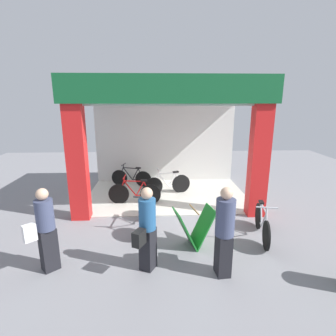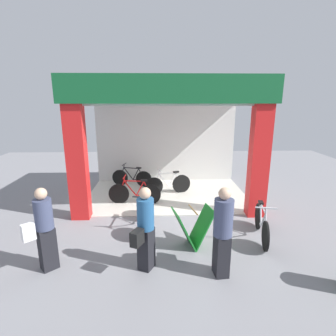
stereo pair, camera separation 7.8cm
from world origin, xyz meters
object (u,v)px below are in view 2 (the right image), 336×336
(pedestrian_2, at_px, (145,229))
(bicycle_inside_1, at_px, (168,184))
(bicycle_parked_1, at_px, (145,213))
(bicycle_inside_2, at_px, (135,193))
(pedestrian_0, at_px, (222,231))
(pedestrian_1, at_px, (44,229))
(bicycle_inside_0, at_px, (132,177))
(bicycle_parked_0, at_px, (262,224))
(sandwich_board_sign, at_px, (193,228))

(pedestrian_2, bearing_deg, bicycle_inside_1, 82.14)
(bicycle_parked_1, bearing_deg, bicycle_inside_2, 103.93)
(pedestrian_0, xyz_separation_m, pedestrian_1, (-3.22, 0.28, -0.04))
(bicycle_inside_0, relative_size, bicycle_inside_1, 0.94)
(bicycle_parked_0, bearing_deg, pedestrian_0, -134.18)
(bicycle_parked_1, distance_m, sandwich_board_sign, 1.42)
(sandwich_board_sign, bearing_deg, bicycle_parked_0, 9.78)
(bicycle_inside_1, distance_m, pedestrian_2, 4.09)
(bicycle_inside_2, xyz_separation_m, bicycle_parked_0, (3.07, -2.18, 0.01))
(sandwich_board_sign, bearing_deg, bicycle_parked_1, 139.09)
(bicycle_inside_0, xyz_separation_m, pedestrian_1, (-1.11, -4.87, 0.49))
(bicycle_inside_1, relative_size, bicycle_parked_1, 0.92)
(bicycle_inside_2, xyz_separation_m, bicycle_parked_1, (0.38, -1.53, 0.02))
(bicycle_inside_1, relative_size, bicycle_inside_2, 0.98)
(bicycle_inside_1, distance_m, pedestrian_1, 4.66)
(bicycle_inside_2, distance_m, bicycle_parked_1, 1.57)
(pedestrian_0, bearing_deg, bicycle_inside_0, 112.21)
(bicycle_inside_2, relative_size, bicycle_parked_0, 1.00)
(bicycle_inside_0, relative_size, bicycle_parked_1, 0.87)
(bicycle_inside_0, xyz_separation_m, bicycle_inside_2, (0.25, -1.71, 0.02))
(bicycle_parked_0, bearing_deg, bicycle_inside_1, 124.40)
(bicycle_inside_0, relative_size, bicycle_parked_0, 0.92)
(bicycle_parked_0, xyz_separation_m, pedestrian_1, (-4.44, -0.98, 0.47))
(bicycle_parked_1, bearing_deg, bicycle_inside_1, 74.33)
(sandwich_board_sign, height_order, pedestrian_0, pedestrian_0)
(pedestrian_0, bearing_deg, pedestrian_1, 175.04)
(bicycle_parked_0, relative_size, pedestrian_1, 0.99)
(bicycle_inside_1, relative_size, pedestrian_1, 0.97)
(bicycle_inside_2, bearing_deg, bicycle_parked_0, -35.33)
(bicycle_parked_1, relative_size, sandwich_board_sign, 1.84)
(bicycle_inside_1, distance_m, bicycle_inside_2, 1.31)
(bicycle_inside_1, bearing_deg, sandwich_board_sign, -82.66)
(pedestrian_1, bearing_deg, bicycle_inside_2, 66.62)
(pedestrian_1, bearing_deg, pedestrian_0, -4.96)
(bicycle_inside_1, bearing_deg, bicycle_inside_0, 144.74)
(bicycle_inside_0, height_order, bicycle_parked_0, bicycle_parked_0)
(bicycle_parked_1, distance_m, pedestrian_2, 1.75)
(bicycle_inside_2, bearing_deg, bicycle_inside_1, 37.83)
(bicycle_inside_2, height_order, bicycle_parked_1, bicycle_parked_1)
(bicycle_inside_0, bearing_deg, pedestrian_1, -102.88)
(bicycle_inside_2, height_order, pedestrian_1, pedestrian_1)
(bicycle_inside_0, bearing_deg, pedestrian_0, -67.79)
(bicycle_inside_2, relative_size, sandwich_board_sign, 1.72)
(bicycle_parked_0, height_order, pedestrian_1, pedestrian_1)
(bicycle_parked_0, bearing_deg, pedestrian_1, -167.55)
(pedestrian_2, bearing_deg, bicycle_parked_1, 93.32)
(pedestrian_0, bearing_deg, bicycle_inside_2, 118.28)
(bicycle_parked_0, bearing_deg, pedestrian_2, -158.13)
(bicycle_parked_1, relative_size, pedestrian_0, 1.01)
(bicycle_inside_0, xyz_separation_m, bicycle_inside_1, (1.29, -0.91, 0.02))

